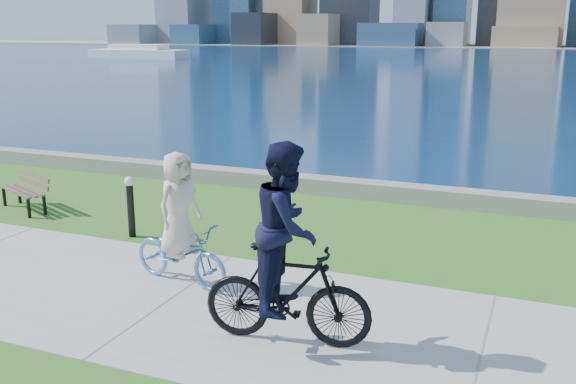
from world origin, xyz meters
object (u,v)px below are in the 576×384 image
object	(u,v)px
cyclist_man	(287,261)
bollard_lamp	(130,203)
park_bench	(26,188)
cyclist_woman	(180,236)

from	to	relation	value
cyclist_man	bollard_lamp	bearing A→B (deg)	49.03
park_bench	bollard_lamp	world-z (taller)	bollard_lamp
park_bench	bollard_lamp	size ratio (longest dim) A/B	1.35
bollard_lamp	cyclist_woman	bearing A→B (deg)	-38.30
park_bench	bollard_lamp	xyz separation A→B (m)	(2.96, -0.65, 0.18)
cyclist_woman	cyclist_man	size ratio (longest dim) A/B	0.81
cyclist_man	cyclist_woman	bearing A→B (deg)	54.62
cyclist_woman	cyclist_man	distance (m)	2.33
bollard_lamp	cyclist_woman	size ratio (longest dim) A/B	0.57
bollard_lamp	cyclist_woman	xyz separation A→B (m)	(1.93, -1.52, 0.11)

